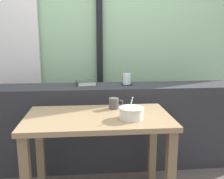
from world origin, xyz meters
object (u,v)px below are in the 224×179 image
breakfast_table (98,132)px  closed_book (86,83)px  soup_bowl (131,113)px  ceramic_mug (114,103)px  juice_glass (127,79)px  coaster_square (127,85)px

breakfast_table → closed_book: bearing=98.2°
soup_bowl → ceramic_mug: (-0.09, 0.26, 0.00)m
juice_glass → ceramic_mug: bearing=-110.4°
soup_bowl → breakfast_table: bearing=158.8°
breakfast_table → closed_book: 0.69m
juice_glass → ceramic_mug: size_ratio=0.92×
soup_bowl → coaster_square: bearing=84.2°
juice_glass → soup_bowl: juice_glass is taller
closed_book → ceramic_mug: bearing=-64.3°
juice_glass → closed_book: size_ratio=0.53×
juice_glass → breakfast_table: bearing=-115.7°
juice_glass → coaster_square: bearing=0.0°
breakfast_table → soup_bowl: 0.29m
juice_glass → closed_book: 0.39m
breakfast_table → ceramic_mug: (0.13, 0.17, 0.17)m
breakfast_table → soup_bowl: bearing=-21.2°
coaster_square → juice_glass: 0.05m
breakfast_table → soup_bowl: (0.23, -0.09, 0.16)m
coaster_square → closed_book: (-0.39, 0.02, 0.02)m
juice_glass → soup_bowl: bearing=-95.8°
breakfast_table → juice_glass: 0.74m
breakfast_table → ceramic_mug: size_ratio=9.19×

